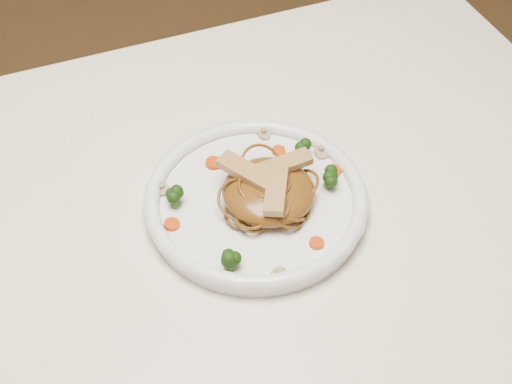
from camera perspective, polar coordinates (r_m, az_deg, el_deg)
name	(u,v)px	position (r m, az deg, el deg)	size (l,w,h in m)	color
table	(190,287)	(0.95, -5.29, -7.56)	(1.20, 0.80, 0.75)	white
plate	(256,204)	(0.89, 0.00, -0.95)	(0.27, 0.27, 0.02)	white
noodle_mound	(269,191)	(0.87, 1.00, 0.07)	(0.11, 0.11, 0.04)	brown
chicken_a	(285,164)	(0.87, 2.28, 2.23)	(0.07, 0.02, 0.01)	tan
chicken_b	(246,172)	(0.86, -0.78, 1.63)	(0.08, 0.02, 0.01)	tan
chicken_c	(276,189)	(0.85, 1.62, 0.22)	(0.07, 0.02, 0.01)	tan
broccoli_0	(303,151)	(0.93, 3.73, 3.25)	(0.02, 0.02, 0.03)	#183A0C
broccoli_1	(175,196)	(0.87, -6.48, -0.32)	(0.03, 0.03, 0.03)	#183A0C
broccoli_2	(230,260)	(0.81, -2.09, -5.46)	(0.02, 0.02, 0.03)	#183A0C
broccoli_3	(329,179)	(0.89, 5.80, 1.07)	(0.02, 0.02, 0.03)	#183A0C
carrot_0	(279,151)	(0.94, 1.81, 3.29)	(0.02, 0.02, 0.01)	#B33706
carrot_1	(172,224)	(0.86, -6.70, -2.56)	(0.02, 0.02, 0.01)	#B33706
carrot_2	(334,171)	(0.92, 6.19, 1.70)	(0.02, 0.02, 0.01)	#B33706
carrot_3	(214,163)	(0.93, -3.34, 2.32)	(0.02, 0.02, 0.01)	#B33706
carrot_4	(317,243)	(0.84, 4.83, -4.06)	(0.02, 0.02, 0.01)	#B33706
mushroom_0	(278,274)	(0.81, 1.79, -6.54)	(0.02, 0.02, 0.01)	tan
mushroom_1	(322,151)	(0.94, 5.23, 3.26)	(0.03, 0.03, 0.01)	tan
mushroom_2	(161,189)	(0.90, -7.54, 0.23)	(0.03, 0.03, 0.01)	tan
mushroom_3	(264,133)	(0.96, 0.60, 4.67)	(0.02, 0.02, 0.01)	tan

